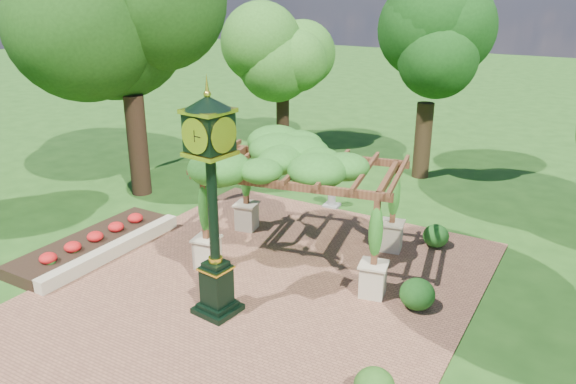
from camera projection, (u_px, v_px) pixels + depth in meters
The scene contains 12 objects.
ground at pixel (235, 309), 13.46m from camera, with size 120.00×120.00×0.00m, color #1E4714.
brick_plaza at pixel (258, 290), 14.27m from camera, with size 10.00×12.00×0.04m, color brown.
border_wall at pixel (114, 251), 15.98m from camera, with size 0.35×5.00×0.40m, color #C6B793.
flower_bed at pixel (92, 244), 16.42m from camera, with size 1.50×5.00×0.36m, color red.
pedestal_clock at pixel (212, 189), 12.22m from camera, with size 1.14×1.14×5.24m.
pergola at pixel (303, 167), 15.00m from camera, with size 5.82×4.26×3.33m.
sundial at pixel (332, 196), 19.56m from camera, with size 0.58×0.58×0.96m.
shrub_mid at pixel (417, 294), 13.30m from camera, with size 0.84×0.84×0.76m, color #1C5016.
shrub_back at pixel (436, 236), 16.50m from camera, with size 0.76×0.76×0.68m, color #215F1B.
tree_west_near at pixel (125, 11), 18.80m from camera, with size 4.89×4.89×9.47m.
tree_west_far at pixel (283, 48), 25.95m from camera, with size 3.35×3.35×6.73m.
tree_north at pixel (431, 42), 21.04m from camera, with size 3.69×3.69×7.80m.
Camera 1 is at (6.99, -9.44, 7.26)m, focal length 35.00 mm.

